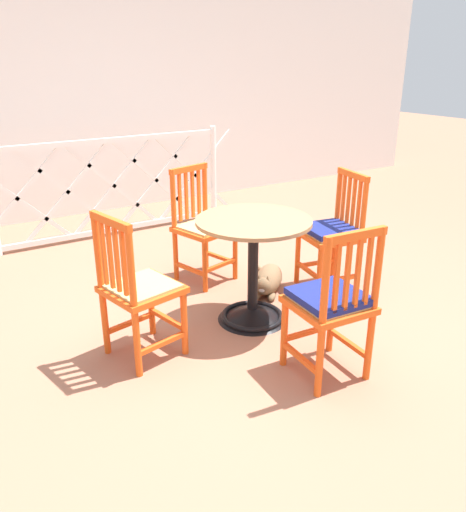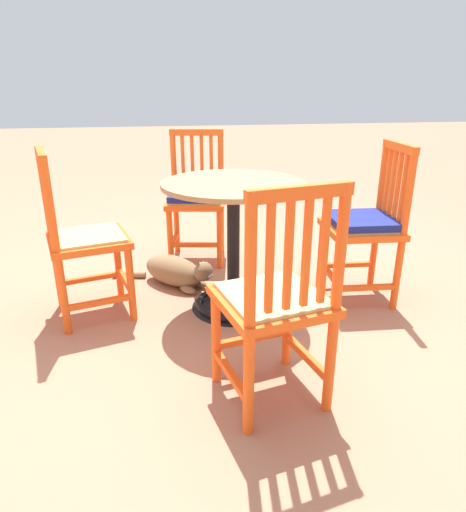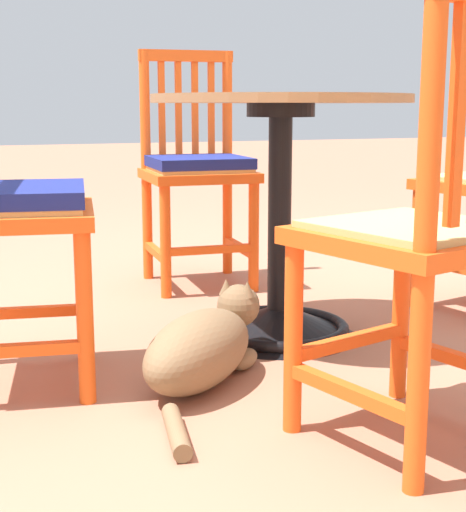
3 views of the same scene
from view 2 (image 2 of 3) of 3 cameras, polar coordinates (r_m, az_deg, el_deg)
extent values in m
plane|color=#A36B51|center=(2.63, 2.75, -6.26)|extent=(24.00, 24.00, 0.00)
cone|color=black|center=(2.59, 0.04, -5.45)|extent=(0.48, 0.48, 0.10)
torus|color=black|center=(2.60, 0.04, -5.94)|extent=(0.44, 0.44, 0.04)
cylinder|color=black|center=(2.47, 0.05, 1.27)|extent=(0.07, 0.07, 0.66)
cylinder|color=black|center=(2.38, 0.05, 8.37)|extent=(0.20, 0.20, 0.04)
cylinder|color=#9E754C|center=(2.37, 0.05, 9.14)|extent=(0.76, 0.76, 0.02)
cylinder|color=#EA5619|center=(1.91, -2.18, -9.98)|extent=(0.04, 0.04, 0.45)
cylinder|color=#EA5619|center=(2.03, 6.97, -8.06)|extent=(0.04, 0.04, 0.45)
cylinder|color=#EA5619|center=(1.52, 2.12, -8.69)|extent=(0.04, 0.04, 0.91)
cylinder|color=#EA5619|center=(1.67, 12.91, -6.31)|extent=(0.04, 0.04, 0.91)
cube|color=#EA5619|center=(1.82, -0.26, -14.85)|extent=(0.34, 0.10, 0.03)
cube|color=#EA5619|center=(1.95, 9.29, -12.47)|extent=(0.34, 0.10, 0.03)
cube|color=#EA5619|center=(1.99, 2.52, -10.39)|extent=(0.10, 0.34, 0.03)
cube|color=#EA5619|center=(1.73, 4.99, -5.68)|extent=(0.47, 0.47, 0.04)
cube|color=tan|center=(1.72, 5.01, -5.03)|extent=(0.42, 0.42, 0.02)
cube|color=#EA5619|center=(1.45, 4.70, -0.40)|extent=(0.02, 0.03, 0.39)
cube|color=#EA5619|center=(1.48, 7.06, -0.04)|extent=(0.02, 0.03, 0.39)
cube|color=#EA5619|center=(1.51, 9.33, 0.31)|extent=(0.02, 0.03, 0.39)
cube|color=#EA5619|center=(1.54, 11.50, 0.64)|extent=(0.02, 0.03, 0.39)
cube|color=#EA5619|center=(1.43, 8.64, 8.01)|extent=(0.11, 0.38, 0.04)
cylinder|color=#EA5619|center=(2.53, 13.27, -2.35)|extent=(0.04, 0.04, 0.45)
cylinder|color=#EA5619|center=(2.83, 11.15, 0.36)|extent=(0.04, 0.04, 0.45)
cylinder|color=#EA5619|center=(2.58, 20.87, 2.72)|extent=(0.04, 0.04, 0.91)
cylinder|color=#EA5619|center=(2.88, 18.00, 4.87)|extent=(0.04, 0.04, 0.91)
cube|color=#EA5619|center=(2.63, 16.64, -3.87)|extent=(0.05, 0.34, 0.03)
cube|color=#EA5619|center=(2.92, 14.24, -1.09)|extent=(0.05, 0.34, 0.03)
cube|color=#EA5619|center=(2.70, 12.06, -2.00)|extent=(0.34, 0.05, 0.03)
cube|color=#EA5619|center=(2.67, 15.98, 3.35)|extent=(0.43, 0.43, 0.04)
cube|color=tan|center=(2.66, 16.02, 3.80)|extent=(0.38, 0.38, 0.02)
cube|color=#EA5619|center=(2.59, 20.87, 7.93)|extent=(0.03, 0.02, 0.39)
cube|color=#EA5619|center=(2.65, 20.24, 8.28)|extent=(0.03, 0.02, 0.39)
cube|color=#EA5619|center=(2.71, 19.64, 8.61)|extent=(0.03, 0.02, 0.39)
cube|color=#EA5619|center=(2.77, 19.07, 8.94)|extent=(0.03, 0.02, 0.39)
cube|color=#EA5619|center=(2.64, 20.51, 12.88)|extent=(0.38, 0.06, 0.04)
cube|color=navy|center=(2.66, 16.09, 4.42)|extent=(0.39, 0.39, 0.04)
cylinder|color=#EA5619|center=(3.07, -1.71, 2.38)|extent=(0.04, 0.04, 0.45)
cylinder|color=#EA5619|center=(3.10, -8.01, 2.38)|extent=(0.04, 0.04, 0.45)
cylinder|color=#EA5619|center=(3.33, -1.53, 8.01)|extent=(0.04, 0.04, 0.91)
cylinder|color=#EA5619|center=(3.36, -7.39, 7.96)|extent=(0.04, 0.04, 0.91)
cube|color=#EA5619|center=(3.26, -1.58, 1.92)|extent=(0.34, 0.09, 0.03)
cube|color=#EA5619|center=(3.29, -7.52, 1.92)|extent=(0.34, 0.09, 0.03)
cube|color=#EA5619|center=(3.10, -4.85, 1.42)|extent=(0.09, 0.34, 0.03)
cube|color=#EA5619|center=(3.18, -4.72, 6.90)|extent=(0.47, 0.47, 0.04)
cube|color=tan|center=(3.18, -4.73, 7.28)|extent=(0.41, 0.41, 0.02)
cube|color=#EA5619|center=(3.29, -2.78, 11.82)|extent=(0.02, 0.03, 0.39)
cube|color=#EA5619|center=(3.30, -3.98, 11.81)|extent=(0.02, 0.03, 0.39)
cube|color=#EA5619|center=(3.30, -5.18, 11.79)|extent=(0.02, 0.03, 0.39)
cube|color=#EA5619|center=(3.31, -6.38, 11.77)|extent=(0.02, 0.03, 0.39)
cube|color=#EA5619|center=(3.27, -4.69, 15.43)|extent=(0.10, 0.38, 0.04)
cube|color=navy|center=(3.17, -4.74, 7.81)|extent=(0.42, 0.42, 0.04)
cylinder|color=#EA5619|center=(2.75, -14.46, -0.57)|extent=(0.04, 0.04, 0.45)
cylinder|color=#EA5619|center=(2.44, -12.91, -3.25)|extent=(0.04, 0.04, 0.45)
cylinder|color=#EA5619|center=(2.65, -22.13, 2.95)|extent=(0.04, 0.04, 0.91)
cylinder|color=#EA5619|center=(2.32, -21.56, 0.62)|extent=(0.04, 0.04, 0.91)
cube|color=#EA5619|center=(2.76, -17.75, -2.74)|extent=(0.11, 0.34, 0.03)
cube|color=#EA5619|center=(2.45, -16.63, -5.69)|extent=(0.11, 0.34, 0.03)
cube|color=#EA5619|center=(2.62, -13.63, -2.94)|extent=(0.34, 0.11, 0.03)
cube|color=#EA5619|center=(2.50, -17.94, 1.94)|extent=(0.49, 0.49, 0.04)
cube|color=tan|center=(2.49, -17.99, 2.42)|extent=(0.43, 0.43, 0.02)
cube|color=#EA5619|center=(2.52, -22.72, 7.37)|extent=(0.03, 0.03, 0.39)
cube|color=#EA5619|center=(2.46, -22.63, 7.05)|extent=(0.03, 0.03, 0.39)
cube|color=#EA5619|center=(2.39, -22.53, 6.71)|extent=(0.03, 0.03, 0.39)
cube|color=#EA5619|center=(2.32, -22.43, 6.35)|extent=(0.03, 0.03, 0.39)
cube|color=#EA5619|center=(2.39, -23.29, 11.76)|extent=(0.38, 0.13, 0.04)
ellipsoid|color=brown|center=(2.88, -7.61, -1.84)|extent=(0.45, 0.45, 0.19)
ellipsoid|color=silver|center=(2.82, -6.11, -2.49)|extent=(0.23, 0.23, 0.14)
sphere|color=brown|center=(2.71, -3.78, -1.98)|extent=(0.12, 0.12, 0.12)
ellipsoid|color=silver|center=(2.69, -3.08, -2.42)|extent=(0.07, 0.07, 0.04)
cone|color=brown|center=(2.72, -3.58, -0.66)|extent=(0.04, 0.04, 0.04)
cone|color=brown|center=(2.67, -4.44, -1.07)|extent=(0.04, 0.04, 0.04)
ellipsoid|color=brown|center=(2.84, -4.35, -3.50)|extent=(0.12, 0.12, 0.05)
ellipsoid|color=brown|center=(2.77, -5.81, -4.26)|extent=(0.12, 0.12, 0.05)
cylinder|color=brown|center=(3.06, -13.09, -2.34)|extent=(0.08, 0.22, 0.04)
camera|label=1|loc=(3.09, 75.27, 15.70)|focal=35.84mm
camera|label=3|loc=(3.70, -37.15, 8.97)|focal=54.05mm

